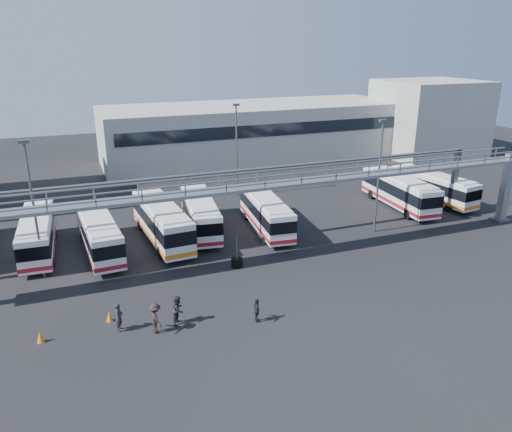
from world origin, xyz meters
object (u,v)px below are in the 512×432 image
object	(u,v)px
bus_4	(200,213)
cone_right	(40,337)
light_pole_mid	(379,171)
pedestrian_c	(155,318)
bus_8	(399,190)
cone_left	(109,316)
light_pole_left	(33,203)
pedestrian_b	(178,310)
bus_2	(99,233)
pedestrian_a	(119,317)
bus_9	(433,186)
bus_1	(37,233)
bus_5	(266,212)
tire_stack	(237,262)
bus_3	(162,221)
light_pole_back	(237,146)
pedestrian_d	(257,310)

from	to	relation	value
bus_4	cone_right	size ratio (longest dim) A/B	15.59
light_pole_mid	pedestrian_c	xyz separation A→B (m)	(-21.69, -9.40, -4.77)
bus_4	bus_8	world-z (taller)	bus_8
cone_left	pedestrian_c	bearing A→B (deg)	-43.43
light_pole_left	cone_right	distance (m)	10.47
bus_8	pedestrian_b	distance (m)	30.02
bus_2	bus_8	size ratio (longest dim) A/B	0.94
light_pole_left	pedestrian_a	size ratio (longest dim) A/B	5.57
bus_9	bus_1	bearing A→B (deg)	171.21
bus_4	bus_9	distance (m)	25.60
light_pole_left	bus_8	distance (m)	34.82
bus_5	tire_stack	bearing A→B (deg)	-121.89
bus_9	cone_left	xyz separation A→B (m)	(-35.03, -12.46, -1.42)
bus_3	pedestrian_b	xyz separation A→B (m)	(-1.76, -13.68, -0.96)
light_pole_mid	light_pole_back	xyz separation A→B (m)	(-8.00, 15.00, 0.00)
bus_1	pedestrian_a	world-z (taller)	bus_1
bus_1	pedestrian_d	xyz separation A→B (m)	(12.73, -16.40, -0.95)
light_pole_left	bus_4	world-z (taller)	light_pole_left
pedestrian_a	bus_2	bearing A→B (deg)	20.57
pedestrian_a	pedestrian_c	size ratio (longest dim) A/B	0.96
bus_3	cone_left	distance (m)	13.27
pedestrian_a	bus_1	bearing A→B (deg)	38.58
light_pole_mid	light_pole_back	distance (m)	17.00
bus_8	cone_right	distance (m)	36.91
light_pole_mid	pedestrian_a	distance (m)	25.58
bus_4	tire_stack	world-z (taller)	bus_4
light_pole_mid	bus_1	size ratio (longest dim) A/B	0.98
pedestrian_a	cone_left	distance (m)	1.52
bus_9	pedestrian_a	bearing A→B (deg)	-166.27
bus_1	cone_right	size ratio (longest dim) A/B	15.11
bus_3	pedestrian_a	xyz separation A→B (m)	(-5.25, -13.19, -0.97)
bus_5	pedestrian_b	size ratio (longest dim) A/B	5.61
cone_left	tire_stack	distance (m)	10.99
bus_4	tire_stack	xyz separation A→B (m)	(0.56, -8.41, -1.34)
pedestrian_a	cone_right	bearing A→B (deg)	105.22
bus_4	pedestrian_c	xyz separation A→B (m)	(-6.97, -15.31, -0.81)
pedestrian_d	cone_right	bearing A→B (deg)	83.84
bus_5	pedestrian_a	distance (m)	19.29
light_pole_mid	cone_left	bearing A→B (deg)	-163.69
light_pole_left	tire_stack	bearing A→B (deg)	-14.19
pedestrian_d	cone_left	xyz separation A→B (m)	(-8.52, 3.40, -0.46)
pedestrian_a	pedestrian_c	xyz separation A→B (m)	(1.99, -1.01, 0.04)
light_pole_left	pedestrian_c	distance (m)	13.07
bus_8	pedestrian_d	size ratio (longest dim) A/B	7.14
pedestrian_a	pedestrian_d	size ratio (longest dim) A/B	1.17
cone_left	cone_right	size ratio (longest dim) A/B	0.95
light_pole_mid	light_pole_left	bearing A→B (deg)	177.95
tire_stack	light_pole_mid	bearing A→B (deg)	10.01
pedestrian_b	cone_right	distance (m)	8.00
bus_5	pedestrian_b	world-z (taller)	bus_5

